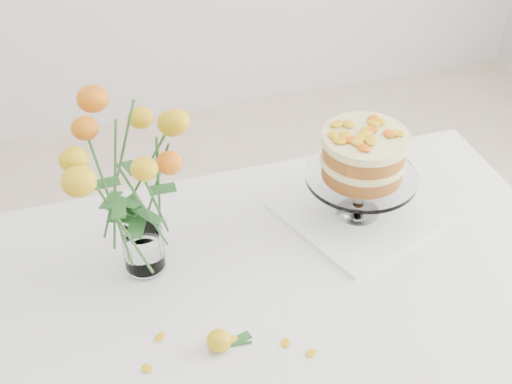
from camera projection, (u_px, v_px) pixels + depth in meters
table at (272, 318)px, 1.60m from camera, size 1.43×0.93×0.76m
napkin at (357, 214)px, 1.75m from camera, size 0.41×0.41×0.01m
cake_stand at (363, 159)px, 1.65m from camera, size 0.27×0.27×0.24m
rose_vase at (134, 174)px, 1.45m from camera, size 0.33×0.33×0.45m
loose_rose_near at (219, 341)px, 1.42m from camera, size 0.09×0.05×0.04m
stray_petal_a at (233, 340)px, 1.45m from camera, size 0.03×0.02×0.00m
stray_petal_b at (286, 343)px, 1.44m from camera, size 0.03×0.02×0.00m
stray_petal_c at (311, 353)px, 1.42m from camera, size 0.03×0.02×0.00m
stray_petal_d at (160, 337)px, 1.45m from camera, size 0.03×0.02×0.00m
stray_petal_e at (147, 369)px, 1.39m from camera, size 0.03×0.02×0.00m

